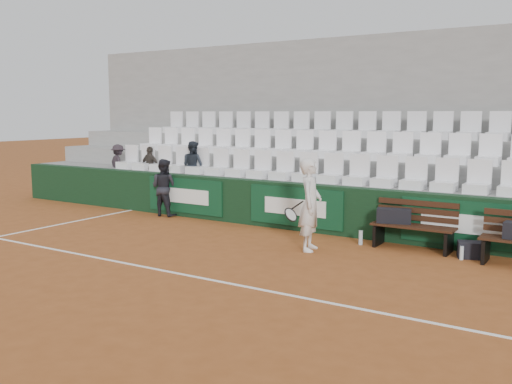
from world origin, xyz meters
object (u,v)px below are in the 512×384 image
Objects in this scene: spectator_a at (118,148)px; spectator_b at (150,150)px; bench_left at (413,237)px; spectator_c at (193,148)px; sports_bag_ground at (472,250)px; tennis_player at (310,205)px; water_bottle_near at (361,238)px; ball_kid at (164,187)px; water_bottle_far at (462,253)px; sports_bag_left at (394,216)px.

spectator_b is at bearing -162.03° from spectator_a.
spectator_c is at bearing 170.79° from bench_left.
tennis_player is at bearing -159.35° from sports_bag_ground.
water_bottle_near is 5.27m from spectator_c.
bench_left is at bearing 173.24° from ball_kid.
spectator_c is (-6.82, 1.25, 1.50)m from water_bottle_far.
bench_left is at bearing 172.72° from spectator_b.
bench_left is 5.47× the size of water_bottle_near.
spectator_b is (-6.37, 1.12, 1.39)m from water_bottle_near.
water_bottle_near is at bearing -170.13° from bench_left.
bench_left is 8.64m from spectator_a.
spectator_b reaches higher than tennis_player.
water_bottle_near is 6.62m from spectator_b.
sports_bag_ground is 0.38× the size of spectator_c.
ball_kid is at bearing 178.63° from sports_bag_left.
ball_kid is (-7.23, 0.25, 0.55)m from sports_bag_ground.
spectator_c is at bearing 169.63° from water_bottle_far.
tennis_player is 7.24m from spectator_a.
sports_bag_ground is 0.28× the size of tennis_player.
water_bottle_far is at bearing 171.09° from ball_kid.
tennis_player is (-0.62, -0.90, 0.70)m from water_bottle_near.
spectator_a is (-7.54, 1.12, 1.41)m from water_bottle_near.
bench_left is at bearing -5.70° from sports_bag_left.
sports_bag_ground is at bearing 173.13° from spectator_b.
sports_bag_left is at bearing 173.50° from ball_kid.
water_bottle_far is 2.72m from tennis_player.
bench_left is at bearing 176.12° from spectator_c.
spectator_b reaches higher than water_bottle_far.
spectator_c reaches higher than ball_kid.
water_bottle_far is at bearing -3.95° from water_bottle_near.
spectator_a reaches higher than water_bottle_near.
spectator_b is 0.86× the size of spectator_c.
tennis_player is (-1.19, -1.11, 0.26)m from sports_bag_left.
water_bottle_far is (1.32, -0.33, -0.47)m from sports_bag_left.
sports_bag_left is 0.59× the size of spectator_b.
water_bottle_far is at bearing -119.50° from sports_bag_ground.
tennis_player is (-2.51, -0.77, 0.72)m from water_bottle_far.
spectator_c is (-4.93, 1.12, 1.48)m from water_bottle_near.
water_bottle_far is at bearing 17.17° from tennis_player.
spectator_c reaches higher than water_bottle_near.
spectator_b is (-8.38, 1.03, 1.39)m from sports_bag_ground.
sports_bag_ground is at bearing -168.19° from spectator_a.
sports_bag_left is at bearing 175.42° from sports_bag_ground.
sports_bag_ground is 2.90m from tennis_player.
bench_left is 1.07m from sports_bag_ground.
tennis_player is 1.58× the size of spectator_b.
spectator_b is at bearing 170.05° from water_bottle_near.
ball_kid reaches higher than bench_left.
spectator_b reaches higher than sports_bag_ground.
sports_bag_ground is 7.17m from spectator_c.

